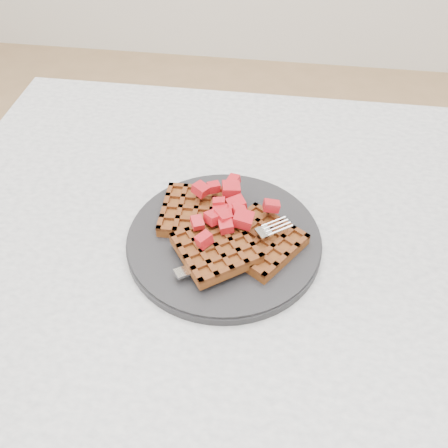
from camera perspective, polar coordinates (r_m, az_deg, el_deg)
name	(u,v)px	position (r m, az deg, el deg)	size (l,w,h in m)	color
table	(319,299)	(0.80, 10.80, -8.47)	(1.20, 0.80, 0.75)	silver
plate	(224,240)	(0.70, 0.00, -1.84)	(0.27, 0.27, 0.02)	black
waffles	(224,233)	(0.68, -0.03, -0.98)	(0.21, 0.19, 0.03)	brown
strawberry_pile	(224,217)	(0.66, 0.00, 0.85)	(0.15, 0.15, 0.02)	#9A010C
fork	(242,250)	(0.66, 2.11, -2.99)	(0.02, 0.18, 0.02)	silver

